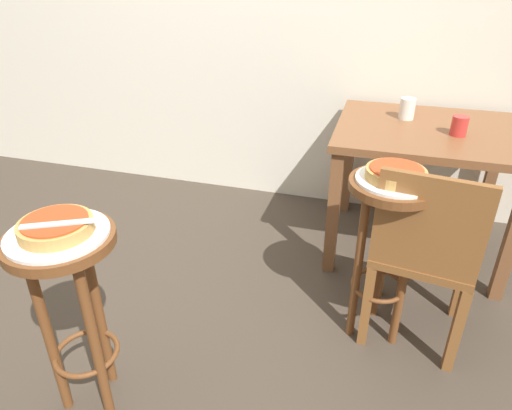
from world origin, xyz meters
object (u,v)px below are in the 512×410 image
pizza_middle (396,173)px  dining_table (426,148)px  cup_far_edge (407,109)px  pizza_server_knife (58,224)px  stool_foreground (71,290)px  stool_middle (387,229)px  cup_near_edge (459,126)px  pizza_foreground (56,226)px  serving_plate_foreground (58,234)px  wooden_chair (424,252)px  serving_plate_middle (395,180)px

pizza_middle → dining_table: 0.79m
cup_far_edge → pizza_server_knife: (-1.00, -1.60, 0.03)m
stool_foreground → pizza_middle: (1.00, 0.70, 0.25)m
stool_middle → pizza_server_knife: pizza_server_knife is taller
cup_near_edge → stool_middle: bearing=-112.6°
pizza_foreground → serving_plate_foreground: bearing=90.0°
serving_plate_foreground → pizza_middle: size_ratio=1.39×
serving_plate_foreground → wooden_chair: size_ratio=0.37×
stool_foreground → serving_plate_foreground: bearing=0.0°
pizza_server_knife → serving_plate_middle: bearing=9.5°
serving_plate_middle → pizza_foreground: bearing=-145.1°
stool_middle → serving_plate_middle: serving_plate_middle is taller
stool_foreground → serving_plate_middle: (1.00, 0.70, 0.22)m
stool_foreground → cup_near_edge: bearing=47.1°
serving_plate_middle → cup_far_edge: cup_far_edge is taller
pizza_foreground → wooden_chair: (1.16, 0.69, -0.33)m
pizza_middle → cup_far_edge: (0.04, 0.88, -0.00)m
serving_plate_middle → pizza_middle: (-0.00, 0.00, 0.03)m
stool_foreground → stool_middle: bearing=34.9°
serving_plate_foreground → pizza_server_knife: (0.03, -0.02, 0.06)m
serving_plate_middle → stool_foreground: bearing=-145.1°
wooden_chair → cup_near_edge: bearing=79.6°
stool_foreground → serving_plate_middle: serving_plate_middle is taller
stool_middle → serving_plate_middle: 0.22m
stool_middle → serving_plate_middle: (-0.00, 0.00, 0.22)m
pizza_foreground → pizza_server_knife: size_ratio=1.03×
pizza_foreground → pizza_middle: bearing=34.9°
pizza_middle → wooden_chair: (0.16, -0.01, -0.33)m
stool_foreground → cup_near_edge: (1.28, 1.38, 0.24)m
pizza_middle → cup_far_edge: cup_far_edge is taller
wooden_chair → pizza_middle: bearing=177.6°
serving_plate_foreground → serving_plate_middle: (1.00, 0.70, 0.00)m
stool_middle → pizza_middle: size_ratio=3.30×
pizza_foreground → pizza_middle: size_ratio=0.99×
serving_plate_middle → pizza_server_knife: bearing=-143.5°
pizza_foreground → pizza_server_knife: (0.03, -0.02, 0.03)m
stool_middle → dining_table: 0.78m
dining_table → serving_plate_middle: bearing=-101.9°
cup_far_edge → stool_middle: bearing=-92.3°
serving_plate_foreground → stool_middle: bearing=34.9°
pizza_middle → cup_far_edge: size_ratio=2.05×
pizza_foreground → pizza_server_knife: 0.04m
pizza_foreground → wooden_chair: size_ratio=0.27×
serving_plate_foreground → dining_table: size_ratio=0.34×
serving_plate_foreground → pizza_server_knife: bearing=-33.7°
serving_plate_foreground → wooden_chair: bearing=30.8°
serving_plate_foreground → pizza_foreground: (0.00, -0.00, 0.03)m
pizza_middle → cup_near_edge: (0.28, 0.68, -0.01)m
stool_foreground → wooden_chair: size_ratio=0.89×
pizza_foreground → wooden_chair: wooden_chair is taller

